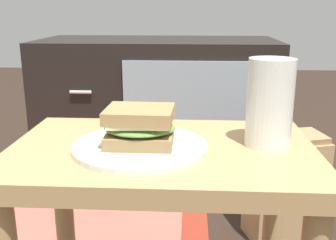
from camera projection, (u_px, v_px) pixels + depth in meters
side_table at (162, 191)px, 0.76m from camera, size 0.56×0.36×0.46m
tv_cabinet at (158, 109)px, 1.69m from camera, size 0.96×0.46×0.58m
area_rug at (68, 218)px, 1.37m from camera, size 0.96×0.89×0.01m
plate at (140, 146)px, 0.72m from camera, size 0.24×0.24×0.01m
sandwich_front at (140, 126)px, 0.70m from camera, size 0.13×0.10×0.07m
beer_glass at (270, 104)px, 0.72m from camera, size 0.08×0.08×0.16m
paper_bag at (285, 187)px, 1.24m from camera, size 0.25×0.19×0.34m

